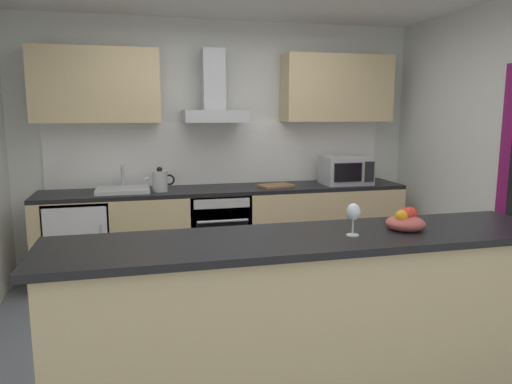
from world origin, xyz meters
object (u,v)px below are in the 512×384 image
Objects in this scene: sink at (123,189)px; chopping_board at (276,186)px; microwave at (346,170)px; range_hood at (214,99)px; refrigerator at (80,243)px; fruit_bowl at (406,221)px; kettle at (160,181)px; wine_glass at (353,213)px; oven at (218,231)px.

sink is 1.52m from chopping_board.
range_hood is at bearing 173.52° from microwave.
microwave reaches higher than sink.
refrigerator is at bearing -174.33° from range_hood.
fruit_bowl is 2.34m from chopping_board.
wine_glass reaches higher than kettle.
sink is (0.42, 0.01, 0.50)m from refrigerator.
wine_glass is 0.81× the size of fruit_bowl.
kettle is 0.85× the size of chopping_board.
oven is 3.64× the size of fruit_bowl.
sink is at bearing 1.89° from refrigerator.
kettle is at bearing -176.58° from oven.
fruit_bowl is (1.26, -2.32, 0.05)m from kettle.
sink is 1.26m from range_hood.
microwave reaches higher than fruit_bowl.
microwave reaches higher than refrigerator.
oven is 1.60× the size of microwave.
microwave is 2.81× the size of wine_glass.
microwave reaches higher than oven.
wine_glass is 2.41m from chopping_board.
range_hood is 1.08m from chopping_board.
chopping_board is at bearing -0.62° from refrigerator.
oven is at bearing 0.12° from refrigerator.
microwave is 2.27× the size of fruit_bowl.
oven is 4.50× the size of wine_glass.
wine_glass is (0.34, -2.41, 0.67)m from oven.
sink is 2.81× the size of wine_glass.
fruit_bowl is (0.35, 0.06, -0.08)m from wine_glass.
microwave is 2.60m from wine_glass.
oven is 1.51m from microwave.
microwave is at bearing -6.48° from range_hood.
wine_glass is at bearing -82.32° from range_hood.
kettle reaches higher than chopping_board.
sink is (-0.91, 0.01, 0.47)m from oven.
range_hood is at bearing 16.16° from kettle.
chopping_board is at bearing 83.69° from wine_glass.
refrigerator is at bearing 130.72° from fruit_bowl.
wine_glass is at bearing -62.58° from sink.
microwave is 1.58m from range_hood.
wine_glass is 0.36m from fruit_bowl.
refrigerator is 2.94× the size of kettle.
range_hood reaches higher than refrigerator.
chopping_board is at bearing -2.23° from oven.
microwave reaches higher than wine_glass.
range_hood reaches higher than microwave.
fruit_bowl is at bearing -61.57° from kettle.
refrigerator is at bearing 177.69° from kettle.
wine_glass is at bearing -69.15° from kettle.
refrigerator is 4.78× the size of wine_glass.
range_hood is at bearing 7.38° from sink.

